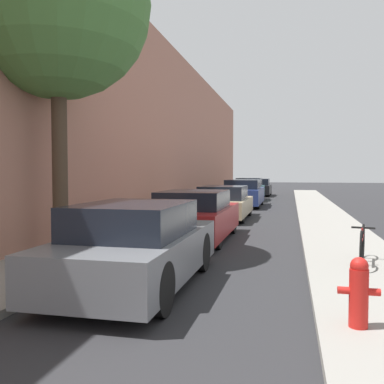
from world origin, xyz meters
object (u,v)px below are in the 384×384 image
at_px(street_tree_near, 58,6).
at_px(bicycle, 362,245).
at_px(fire_hydrant, 359,291).
at_px(parked_car_teal, 250,190).
at_px(parked_car_black, 258,188).
at_px(parked_car_champagne, 224,203).
at_px(parked_car_navy, 243,194).
at_px(parked_car_red, 195,216).
at_px(parked_car_grey, 137,246).

bearing_deg(street_tree_near, bicycle, 1.77).
xyz_separation_m(fire_hydrant, bicycle, (0.58, 3.49, -0.05)).
height_order(fire_hydrant, bicycle, fire_hydrant).
height_order(parked_car_teal, parked_car_black, parked_car_teal).
distance_m(parked_car_champagne, bicycle, 8.88).
bearing_deg(street_tree_near, fire_hydrant, -30.60).
xyz_separation_m(parked_car_navy, bicycle, (3.76, -14.04, -0.21)).
distance_m(parked_car_red, parked_car_champagne, 5.25).
bearing_deg(parked_car_teal, bicycle, -78.42).
bearing_deg(fire_hydrant, parked_car_navy, 100.31).
height_order(parked_car_teal, bicycle, parked_car_teal).
xyz_separation_m(parked_car_black, bicycle, (3.74, -24.37, -0.16)).
xyz_separation_m(parked_car_grey, parked_car_black, (-0.03, 26.45, -0.02)).
distance_m(parked_car_grey, fire_hydrant, 3.44).
distance_m(street_tree_near, fire_hydrant, 8.08).
height_order(parked_car_red, parked_car_champagne, parked_car_red).
xyz_separation_m(street_tree_near, bicycle, (6.16, 0.19, -4.87)).
bearing_deg(parked_car_grey, parked_car_navy, 90.18).
distance_m(parked_car_red, parked_car_black, 21.62).
bearing_deg(parked_car_navy, parked_car_black, 89.86).
bearing_deg(bicycle, parked_car_red, 155.15).
distance_m(parked_car_red, bicycle, 4.73).
relative_size(parked_car_teal, street_tree_near, 0.58).
bearing_deg(parked_car_navy, fire_hydrant, -79.69).
relative_size(parked_car_grey, parked_car_champagne, 0.95).
bearing_deg(parked_car_navy, street_tree_near, -99.56).
distance_m(parked_car_black, fire_hydrant, 28.04).
relative_size(parked_car_red, parked_car_champagne, 0.99).
distance_m(parked_car_black, bicycle, 24.65).
xyz_separation_m(parked_car_champagne, parked_car_navy, (0.10, 6.04, 0.07)).
bearing_deg(parked_car_grey, parked_car_red, 91.62).
relative_size(parked_car_champagne, parked_car_black, 1.03).
xyz_separation_m(parked_car_red, fire_hydrant, (3.27, -6.24, -0.12)).
bearing_deg(parked_car_red, street_tree_near, -128.19).
relative_size(parked_car_navy, parked_car_teal, 1.10).
bearing_deg(parked_car_grey, street_tree_near, 142.27).
bearing_deg(parked_car_red, parked_car_grey, -88.38).
distance_m(parked_car_navy, bicycle, 14.53).
relative_size(parked_car_grey, street_tree_near, 0.57).
bearing_deg(street_tree_near, parked_car_teal, 83.36).
bearing_deg(parked_car_grey, fire_hydrant, -24.18).
bearing_deg(parked_car_black, parked_car_grey, -89.94).
distance_m(parked_car_champagne, parked_car_teal, 11.11).
relative_size(parked_car_grey, fire_hydrant, 5.26).
bearing_deg(street_tree_near, parked_car_champagne, 74.32).
bearing_deg(parked_car_champagne, bicycle, -64.21).
bearing_deg(parked_car_black, street_tree_near, -95.63).
relative_size(parked_car_navy, fire_hydrant, 5.85).
distance_m(parked_car_red, fire_hydrant, 7.04).
relative_size(parked_car_red, parked_car_black, 1.02).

